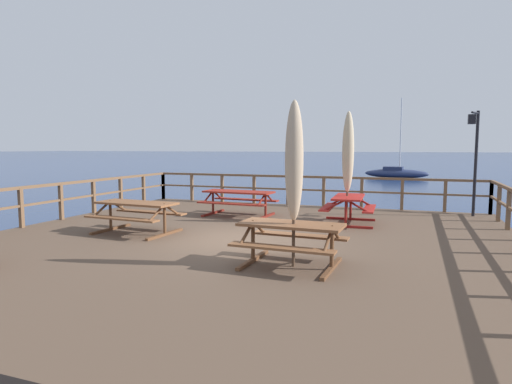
{
  "coord_description": "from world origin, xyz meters",
  "views": [
    {
      "loc": [
        3.67,
        -9.02,
        2.97
      ],
      "look_at": [
        0.0,
        0.94,
        1.87
      ],
      "focal_mm": 30.25,
      "sensor_mm": 36.0,
      "label": 1
    }
  ],
  "objects_px": {
    "picnic_table_front_right": "(348,204)",
    "sailboat_distant": "(396,173)",
    "patio_umbrella_short_back": "(348,153)",
    "lamp_post_hooked": "(474,147)",
    "picnic_table_back_left": "(291,235)",
    "picnic_table_back_right": "(136,210)",
    "patio_umbrella_short_mid": "(294,162)",
    "picnic_table_mid_right": "(239,198)"
  },
  "relations": [
    {
      "from": "lamp_post_hooked",
      "to": "patio_umbrella_short_back",
      "type": "bearing_deg",
      "value": -144.45
    },
    {
      "from": "lamp_post_hooked",
      "to": "sailboat_distant",
      "type": "height_order",
      "value": "sailboat_distant"
    },
    {
      "from": "picnic_table_back_left",
      "to": "picnic_table_mid_right",
      "type": "relative_size",
      "value": 0.85
    },
    {
      "from": "lamp_post_hooked",
      "to": "patio_umbrella_short_mid",
      "type": "bearing_deg",
      "value": -116.7
    },
    {
      "from": "patio_umbrella_short_mid",
      "to": "lamp_post_hooked",
      "type": "bearing_deg",
      "value": 63.3
    },
    {
      "from": "patio_umbrella_short_mid",
      "to": "lamp_post_hooked",
      "type": "height_order",
      "value": "lamp_post_hooked"
    },
    {
      "from": "picnic_table_front_right",
      "to": "picnic_table_mid_right",
      "type": "relative_size",
      "value": 0.77
    },
    {
      "from": "picnic_table_back_right",
      "to": "lamp_post_hooked",
      "type": "xyz_separation_m",
      "value": [
        8.05,
        5.59,
        1.55
      ]
    },
    {
      "from": "sailboat_distant",
      "to": "picnic_table_back_left",
      "type": "bearing_deg",
      "value": -90.51
    },
    {
      "from": "picnic_table_front_right",
      "to": "picnic_table_back_right",
      "type": "height_order",
      "value": "same"
    },
    {
      "from": "picnic_table_back_right",
      "to": "picnic_table_mid_right",
      "type": "bearing_deg",
      "value": 68.41
    },
    {
      "from": "picnic_table_mid_right",
      "to": "patio_umbrella_short_mid",
      "type": "relative_size",
      "value": 0.76
    },
    {
      "from": "picnic_table_front_right",
      "to": "picnic_table_back_left",
      "type": "distance_m",
      "value": 4.69
    },
    {
      "from": "picnic_table_back_right",
      "to": "lamp_post_hooked",
      "type": "height_order",
      "value": "lamp_post_hooked"
    },
    {
      "from": "picnic_table_back_left",
      "to": "patio_umbrella_short_mid",
      "type": "relative_size",
      "value": 0.64
    },
    {
      "from": "patio_umbrella_short_back",
      "to": "patio_umbrella_short_mid",
      "type": "bearing_deg",
      "value": -92.77
    },
    {
      "from": "picnic_table_front_right",
      "to": "lamp_post_hooked",
      "type": "distance_m",
      "value": 4.44
    },
    {
      "from": "picnic_table_front_right",
      "to": "sailboat_distant",
      "type": "bearing_deg",
      "value": 90.01
    },
    {
      "from": "picnic_table_mid_right",
      "to": "sailboat_distant",
      "type": "distance_m",
      "value": 32.02
    },
    {
      "from": "picnic_table_back_right",
      "to": "patio_umbrella_short_mid",
      "type": "height_order",
      "value": "patio_umbrella_short_mid"
    },
    {
      "from": "picnic_table_mid_right",
      "to": "patio_umbrella_short_back",
      "type": "bearing_deg",
      "value": -3.19
    },
    {
      "from": "picnic_table_front_right",
      "to": "patio_umbrella_short_back",
      "type": "xyz_separation_m",
      "value": [
        -0.05,
        0.06,
        1.41
      ]
    },
    {
      "from": "picnic_table_back_left",
      "to": "patio_umbrella_short_mid",
      "type": "xyz_separation_m",
      "value": [
        0.05,
        -0.04,
        1.29
      ]
    },
    {
      "from": "lamp_post_hooked",
      "to": "picnic_table_back_left",
      "type": "bearing_deg",
      "value": -117.17
    },
    {
      "from": "picnic_table_front_right",
      "to": "sailboat_distant",
      "type": "distance_m",
      "value": 32.08
    },
    {
      "from": "picnic_table_back_right",
      "to": "picnic_table_back_left",
      "type": "bearing_deg",
      "value": -19.66
    },
    {
      "from": "picnic_table_back_left",
      "to": "patio_umbrella_short_back",
      "type": "relative_size",
      "value": 0.61
    },
    {
      "from": "patio_umbrella_short_back",
      "to": "picnic_table_front_right",
      "type": "bearing_deg",
      "value": -48.77
    },
    {
      "from": "picnic_table_back_right",
      "to": "patio_umbrella_short_back",
      "type": "xyz_separation_m",
      "value": [
        4.66,
        3.17,
        1.4
      ]
    },
    {
      "from": "sailboat_distant",
      "to": "lamp_post_hooked",
      "type": "bearing_deg",
      "value": -83.56
    },
    {
      "from": "patio_umbrella_short_back",
      "to": "patio_umbrella_short_mid",
      "type": "distance_m",
      "value": 4.78
    },
    {
      "from": "picnic_table_front_right",
      "to": "patio_umbrella_short_back",
      "type": "height_order",
      "value": "patio_umbrella_short_back"
    },
    {
      "from": "sailboat_distant",
      "to": "patio_umbrella_short_mid",
      "type": "bearing_deg",
      "value": -90.43
    },
    {
      "from": "sailboat_distant",
      "to": "patio_umbrella_short_back",
      "type": "bearing_deg",
      "value": -90.08
    },
    {
      "from": "picnic_table_front_right",
      "to": "picnic_table_back_left",
      "type": "height_order",
      "value": "same"
    },
    {
      "from": "lamp_post_hooked",
      "to": "sailboat_distant",
      "type": "bearing_deg",
      "value": 96.44
    },
    {
      "from": "picnic_table_mid_right",
      "to": "patio_umbrella_short_back",
      "type": "relative_size",
      "value": 0.72
    },
    {
      "from": "picnic_table_back_left",
      "to": "lamp_post_hooked",
      "type": "height_order",
      "value": "lamp_post_hooked"
    },
    {
      "from": "picnic_table_mid_right",
      "to": "sailboat_distant",
      "type": "relative_size",
      "value": 0.29
    },
    {
      "from": "patio_umbrella_short_back",
      "to": "sailboat_distant",
      "type": "relative_size",
      "value": 0.4
    },
    {
      "from": "patio_umbrella_short_mid",
      "to": "picnic_table_back_right",
      "type": "bearing_deg",
      "value": 160.13
    },
    {
      "from": "patio_umbrella_short_back",
      "to": "lamp_post_hooked",
      "type": "height_order",
      "value": "lamp_post_hooked"
    }
  ]
}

